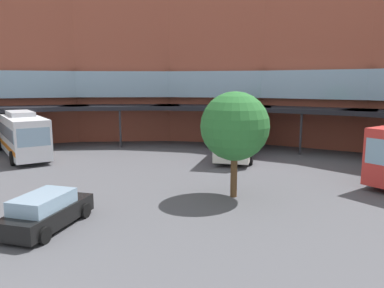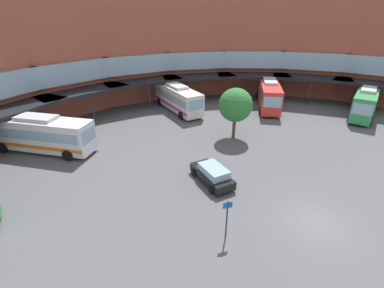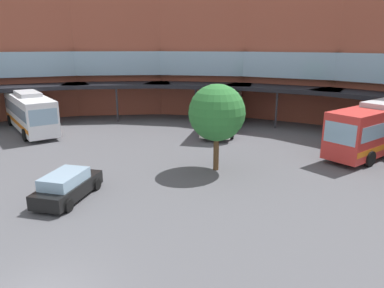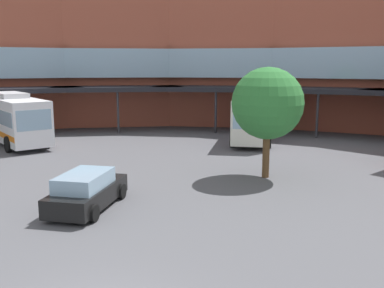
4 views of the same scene
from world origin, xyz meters
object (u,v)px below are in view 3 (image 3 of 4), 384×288
(bus_1, at_px, (30,111))
(bus_2, at_px, (223,110))
(bus_0, at_px, (382,126))
(plaza_tree, at_px, (217,113))
(parked_car, at_px, (67,186))

(bus_1, xyz_separation_m, bus_2, (17.92, 4.37, -0.02))
(bus_0, bearing_deg, plaza_tree, -20.20)
(bus_1, distance_m, bus_2, 18.45)
(bus_1, height_order, parked_car, bus_1)
(bus_0, height_order, bus_2, bus_0)
(parked_car, bearing_deg, plaza_tree, -46.66)
(bus_0, distance_m, bus_1, 30.71)
(bus_0, xyz_separation_m, bus_2, (-12.78, 5.31, -0.12))
(bus_0, relative_size, parked_car, 2.42)
(bus_2, xyz_separation_m, plaza_tree, (0.83, -11.88, 1.95))
(bus_2, distance_m, plaza_tree, 12.07)
(bus_0, relative_size, bus_1, 1.12)
(bus_2, bearing_deg, plaza_tree, 5.58)
(bus_0, distance_m, parked_car, 23.09)
(bus_1, bearing_deg, parked_car, -5.92)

